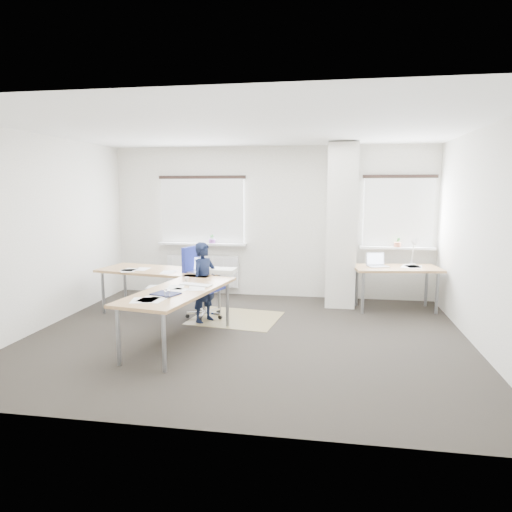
% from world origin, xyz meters
% --- Properties ---
extents(ground, '(6.00, 6.00, 0.00)m').
position_xyz_m(ground, '(0.00, 0.00, 0.00)').
color(ground, black).
rests_on(ground, ground).
extents(room_shell, '(6.04, 5.04, 2.82)m').
position_xyz_m(room_shell, '(0.18, 0.45, 1.75)').
color(room_shell, beige).
rests_on(room_shell, ground).
extents(floor_mat, '(1.46, 1.28, 0.01)m').
position_xyz_m(floor_mat, '(-0.33, 0.85, 0.00)').
color(floor_mat, olive).
rests_on(floor_mat, ground).
extents(white_crate, '(0.47, 0.35, 0.27)m').
position_xyz_m(white_crate, '(-1.91, 1.70, 0.13)').
color(white_crate, white).
rests_on(white_crate, ground).
extents(desk_main, '(2.40, 2.98, 0.96)m').
position_xyz_m(desk_main, '(-1.14, 0.26, 0.69)').
color(desk_main, olive).
rests_on(desk_main, ground).
extents(desk_side, '(1.49, 0.89, 1.22)m').
position_xyz_m(desk_side, '(2.22, 1.81, 0.69)').
color(desk_side, olive).
rests_on(desk_side, ground).
extents(task_chair, '(0.64, 0.62, 1.12)m').
position_xyz_m(task_chair, '(-0.86, 0.83, 0.31)').
color(task_chair, navy).
rests_on(task_chair, ground).
extents(person, '(0.47, 0.53, 1.23)m').
position_xyz_m(person, '(-0.76, 0.61, 0.61)').
color(person, black).
rests_on(person, ground).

